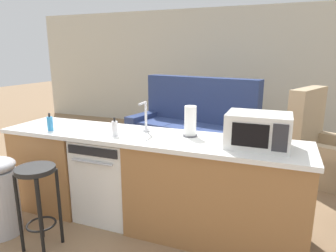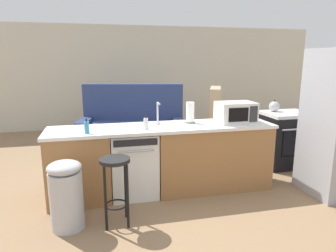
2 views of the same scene
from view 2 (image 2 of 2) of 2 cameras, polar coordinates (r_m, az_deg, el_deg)
The scene contains 15 objects.
ground_plane at distance 4.14m, azimuth -2.93°, elevation -12.36°, with size 24.00×24.00×0.00m, color #896B4C.
wall_back at distance 7.97m, azimuth -6.40°, elevation 9.22°, with size 10.00×0.06×2.60m.
kitchen_counter at distance 4.03m, azimuth 0.38°, elevation -6.62°, with size 2.94×0.66×0.90m.
dishwasher at distance 3.95m, azimuth -6.59°, elevation -7.09°, with size 0.58×0.61×0.84m.
stove_range at distance 5.36m, azimuth 21.41°, elevation -2.29°, with size 0.76×0.68×0.90m.
microwave at distance 4.18m, azimuth 12.75°, elevation 2.56°, with size 0.50×0.37×0.28m.
sink_faucet at distance 3.94m, azimuth -1.95°, elevation 2.15°, with size 0.07×0.17×0.30m.
paper_towel_roll at distance 4.06m, azimuth 4.25°, elevation 2.53°, with size 0.14×0.14×0.28m.
soap_bottle at distance 3.69m, azimuth -4.25°, elevation 0.48°, with size 0.06×0.06×0.18m.
dish_soap_bottle at distance 3.59m, azimuth -15.22°, elevation -0.24°, with size 0.06×0.06×0.18m.
kettle at distance 5.27m, azimuth 19.59°, elevation 3.55°, with size 0.21×0.17×0.19m.
bar_stool at distance 3.23m, azimuth -10.01°, elevation -9.54°, with size 0.32×0.32×0.74m.
trash_bin at distance 3.34m, azimuth -18.82°, elevation -12.21°, with size 0.35×0.35×0.74m.
couch at distance 6.03m, azimuth -6.71°, elevation -0.51°, with size 2.15×1.32×1.27m.
armchair at distance 6.24m, azimuth 10.63°, elevation -0.61°, with size 1.07×1.09×1.20m.
Camera 2 is at (-0.66, -3.70, 1.73)m, focal length 32.00 mm.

